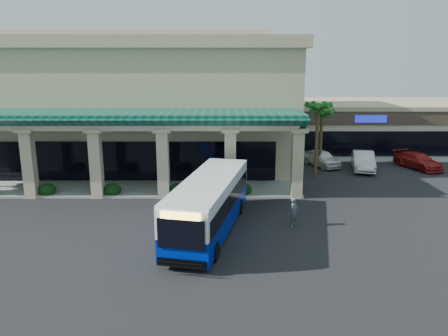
{
  "coord_description": "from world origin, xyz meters",
  "views": [
    {
      "loc": [
        1.04,
        -23.34,
        8.91
      ],
      "look_at": [
        1.09,
        4.6,
        2.2
      ],
      "focal_mm": 35.0,
      "sensor_mm": 36.0,
      "label": 1
    }
  ],
  "objects_px": {
    "transit_bus": "(210,205)",
    "pedestrian": "(294,212)",
    "car_silver": "(322,158)",
    "car_white": "(363,161)",
    "car_red": "(418,161)"
  },
  "relations": [
    {
      "from": "pedestrian",
      "to": "car_red",
      "type": "bearing_deg",
      "value": -7.45
    },
    {
      "from": "transit_bus",
      "to": "car_red",
      "type": "xyz_separation_m",
      "value": [
        17.66,
        14.62,
        -0.8
      ]
    },
    {
      "from": "transit_bus",
      "to": "car_silver",
      "type": "xyz_separation_m",
      "value": [
        9.5,
        15.48,
        -0.76
      ]
    },
    {
      "from": "car_silver",
      "to": "car_white",
      "type": "xyz_separation_m",
      "value": [
        3.2,
        -1.44,
        0.07
      ]
    },
    {
      "from": "pedestrian",
      "to": "car_silver",
      "type": "height_order",
      "value": "pedestrian"
    },
    {
      "from": "transit_bus",
      "to": "car_white",
      "type": "bearing_deg",
      "value": 60.02
    },
    {
      "from": "transit_bus",
      "to": "pedestrian",
      "type": "height_order",
      "value": "transit_bus"
    },
    {
      "from": "car_white",
      "to": "car_red",
      "type": "distance_m",
      "value": 5.0
    },
    {
      "from": "car_white",
      "to": "car_red",
      "type": "height_order",
      "value": "car_white"
    },
    {
      "from": "pedestrian",
      "to": "car_silver",
      "type": "distance_m",
      "value": 15.55
    },
    {
      "from": "transit_bus",
      "to": "car_red",
      "type": "bearing_deg",
      "value": 51.76
    },
    {
      "from": "transit_bus",
      "to": "car_silver",
      "type": "bearing_deg",
      "value": 70.62
    },
    {
      "from": "transit_bus",
      "to": "car_silver",
      "type": "height_order",
      "value": "transit_bus"
    },
    {
      "from": "pedestrian",
      "to": "transit_bus",
      "type": "bearing_deg",
      "value": 134.01
    },
    {
      "from": "pedestrian",
      "to": "car_silver",
      "type": "xyz_separation_m",
      "value": [
        4.81,
        14.78,
        -0.12
      ]
    }
  ]
}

